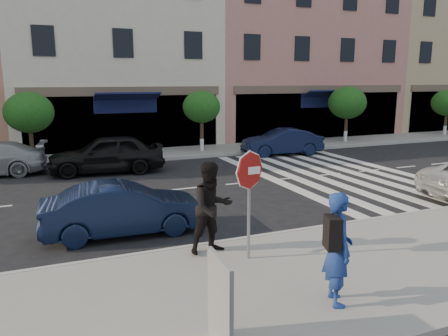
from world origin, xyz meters
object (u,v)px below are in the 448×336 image
stop_sign (250,180)px  car_near_mid (124,209)px  photographer (338,248)px  poster_board (220,305)px  walker (212,208)px  car_far_right (282,142)px  car_far_mid (107,154)px

stop_sign → car_near_mid: bearing=124.1°
stop_sign → photographer: bearing=-76.8°
poster_board → car_near_mid: poster_board is taller
stop_sign → photographer: 2.33m
photographer → car_near_mid: 5.62m
walker → poster_board: 3.41m
photographer → stop_sign: bearing=33.5°
photographer → walker: (-1.11, 2.76, 0.04)m
car_near_mid → photographer: bearing=-150.4°
photographer → car_far_right: 15.18m
poster_board → car_far_right: size_ratio=0.33×
stop_sign → car_far_mid: bearing=96.5°
walker → car_far_mid: walker is taller
photographer → walker: bearing=41.0°
car_far_mid → stop_sign: bearing=13.5°
car_near_mid → car_far_right: (9.35, 8.59, 0.02)m
stop_sign → car_far_right: (7.33, 11.43, -1.13)m
stop_sign → poster_board: stop_sign is taller
car_far_right → poster_board: bearing=-25.7°
poster_board → car_far_right: (9.00, 14.02, -0.13)m
car_near_mid → car_far_mid: (0.61, 7.53, 0.13)m
walker → car_near_mid: walker is taller
walker → car_far_mid: bearing=86.9°
stop_sign → poster_board: bearing=-124.0°
walker → car_near_mid: bearing=115.1°
photographer → car_far_mid: size_ratio=0.41×
poster_board → car_near_mid: 5.44m
car_far_mid → photographer: bearing=14.7°
poster_board → stop_sign: bearing=59.4°
poster_board → car_far_mid: (0.26, 12.96, -0.01)m
poster_board → car_far_right: poster_board is taller
walker → stop_sign: bearing=-55.9°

